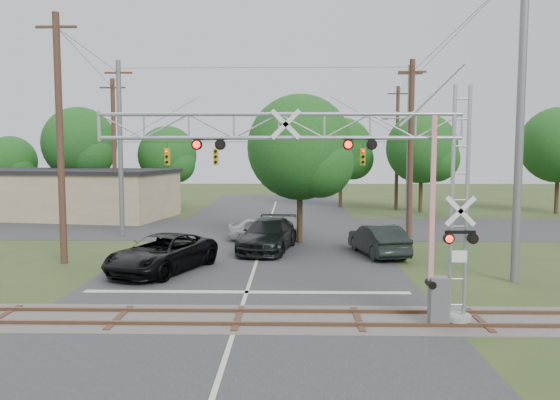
{
  "coord_description": "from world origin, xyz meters",
  "views": [
    {
      "loc": [
        1.8,
        -15.72,
        5.59
      ],
      "look_at": [
        1.28,
        7.5,
        3.53
      ],
      "focal_mm": 35.0,
      "sensor_mm": 36.0,
      "label": 1
    }
  ],
  "objects_px": {
    "traffic_signal_span": "(279,150)",
    "sedan_silver": "(263,229)",
    "car_dark": "(268,235)",
    "commercial_building": "(67,193)",
    "streetlight": "(406,166)",
    "crossing_gantry": "(349,177)",
    "pickup_black": "(162,253)"
  },
  "relations": [
    {
      "from": "crossing_gantry",
      "to": "streetlight",
      "type": "relative_size",
      "value": 1.48
    },
    {
      "from": "traffic_signal_span",
      "to": "car_dark",
      "type": "xyz_separation_m",
      "value": [
        -0.49,
        -5.29,
        -4.77
      ]
    },
    {
      "from": "pickup_black",
      "to": "commercial_building",
      "type": "distance_m",
      "value": 24.82
    },
    {
      "from": "car_dark",
      "to": "commercial_building",
      "type": "relative_size",
      "value": 0.33
    },
    {
      "from": "crossing_gantry",
      "to": "car_dark",
      "type": "xyz_separation_m",
      "value": [
        -3.18,
        13.07,
        -3.88
      ]
    },
    {
      "from": "traffic_signal_span",
      "to": "streetlight",
      "type": "distance_m",
      "value": 10.15
    },
    {
      "from": "traffic_signal_span",
      "to": "sedan_silver",
      "type": "distance_m",
      "value": 5.34
    },
    {
      "from": "pickup_black",
      "to": "streetlight",
      "type": "height_order",
      "value": "streetlight"
    },
    {
      "from": "traffic_signal_span",
      "to": "crossing_gantry",
      "type": "bearing_deg",
      "value": -81.68
    },
    {
      "from": "sedan_silver",
      "to": "traffic_signal_span",
      "type": "bearing_deg",
      "value": -30.18
    },
    {
      "from": "traffic_signal_span",
      "to": "car_dark",
      "type": "distance_m",
      "value": 7.14
    },
    {
      "from": "crossing_gantry",
      "to": "pickup_black",
      "type": "relative_size",
      "value": 1.94
    },
    {
      "from": "crossing_gantry",
      "to": "car_dark",
      "type": "distance_m",
      "value": 14.0
    },
    {
      "from": "pickup_black",
      "to": "sedan_silver",
      "type": "bearing_deg",
      "value": 85.94
    },
    {
      "from": "crossing_gantry",
      "to": "sedan_silver",
      "type": "relative_size",
      "value": 2.75
    },
    {
      "from": "crossing_gantry",
      "to": "pickup_black",
      "type": "height_order",
      "value": "crossing_gantry"
    },
    {
      "from": "car_dark",
      "to": "streetlight",
      "type": "xyz_separation_m",
      "value": [
        9.63,
        9.56,
        3.67
      ]
    },
    {
      "from": "car_dark",
      "to": "sedan_silver",
      "type": "distance_m",
      "value": 3.5
    },
    {
      "from": "traffic_signal_span",
      "to": "car_dark",
      "type": "relative_size",
      "value": 3.09
    },
    {
      "from": "crossing_gantry",
      "to": "traffic_signal_span",
      "type": "xyz_separation_m",
      "value": [
        -2.69,
        18.36,
        0.89
      ]
    },
    {
      "from": "pickup_black",
      "to": "sedan_silver",
      "type": "distance_m",
      "value": 9.92
    },
    {
      "from": "sedan_silver",
      "to": "commercial_building",
      "type": "height_order",
      "value": "commercial_building"
    },
    {
      "from": "pickup_black",
      "to": "crossing_gantry",
      "type": "bearing_deg",
      "value": -22.52
    },
    {
      "from": "crossing_gantry",
      "to": "commercial_building",
      "type": "xyz_separation_m",
      "value": [
        -21.05,
        28.59,
        -2.73
      ]
    },
    {
      "from": "commercial_building",
      "to": "streetlight",
      "type": "bearing_deg",
      "value": -2.9
    },
    {
      "from": "sedan_silver",
      "to": "commercial_building",
      "type": "distance_m",
      "value": 21.23
    },
    {
      "from": "pickup_black",
      "to": "car_dark",
      "type": "height_order",
      "value": "car_dark"
    },
    {
      "from": "sedan_silver",
      "to": "streetlight",
      "type": "height_order",
      "value": "streetlight"
    },
    {
      "from": "commercial_building",
      "to": "streetlight",
      "type": "xyz_separation_m",
      "value": [
        27.51,
        -5.95,
        2.52
      ]
    },
    {
      "from": "commercial_building",
      "to": "crossing_gantry",
      "type": "bearing_deg",
      "value": -44.33
    },
    {
      "from": "car_dark",
      "to": "streetlight",
      "type": "distance_m",
      "value": 14.06
    },
    {
      "from": "traffic_signal_span",
      "to": "sedan_silver",
      "type": "height_order",
      "value": "traffic_signal_span"
    }
  ]
}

